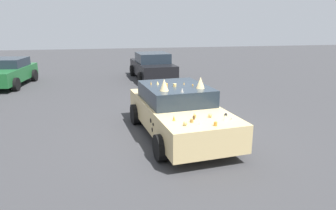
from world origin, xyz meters
The scene contains 4 objects.
ground_plane centered at (0.00, 0.00, 0.00)m, with size 60.00×60.00×0.00m, color #38383A.
art_car_decorated centered at (0.06, 0.01, 0.71)m, with size 4.61×2.44×1.68m.
parked_sedan_near_left centered at (8.88, -0.66, 0.72)m, with size 4.35×2.27×1.45m.
parked_sedan_behind_left centered at (8.49, 6.74, 0.68)m, with size 4.16×2.45×1.34m.
Camera 1 is at (-7.81, 1.92, 3.07)m, focal length 32.59 mm.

